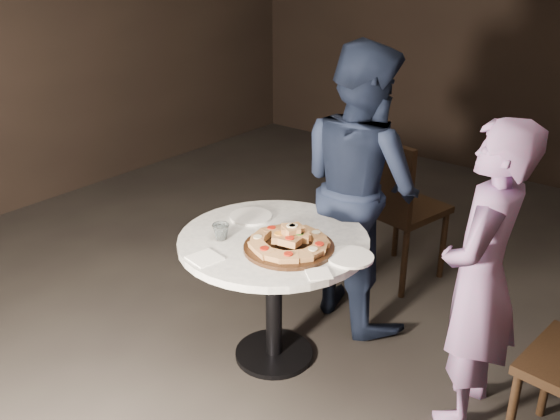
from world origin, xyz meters
name	(u,v)px	position (x,y,z in m)	size (l,w,h in m)	color
floor	(287,368)	(0.00, 0.00, 0.00)	(7.00, 7.00, 0.00)	black
table	(274,261)	(-0.12, 0.04, 0.58)	(1.07, 1.07, 0.71)	black
serving_board	(289,247)	(0.02, -0.01, 0.72)	(0.43, 0.43, 0.02)	black
focaccia_pile	(290,240)	(0.02, -0.01, 0.75)	(0.39, 0.39, 0.10)	#A67140
plate_left	(251,216)	(-0.36, 0.14, 0.71)	(0.22, 0.22, 0.01)	white
plate_right	(350,257)	(0.29, 0.09, 0.71)	(0.22, 0.22, 0.01)	white
water_glass	(221,232)	(-0.31, -0.14, 0.75)	(0.09, 0.09, 0.08)	silver
napkin_near	(205,258)	(-0.22, -0.33, 0.71)	(0.13, 0.13, 0.01)	white
napkin_far	(319,274)	(0.27, -0.12, 0.71)	(0.11, 0.11, 0.01)	white
chair_far	(393,201)	(-0.06, 1.13, 0.56)	(0.53, 0.55, 0.97)	black
diner_navy	(361,186)	(-0.04, 0.70, 0.80)	(0.77, 0.60, 1.59)	#141C32
diner_teal	(480,279)	(0.84, 0.28, 0.71)	(0.52, 0.34, 1.43)	#86669F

